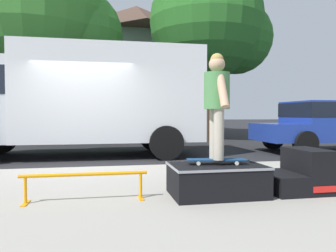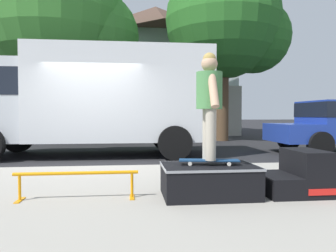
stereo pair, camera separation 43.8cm
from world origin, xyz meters
The scene contains 11 objects.
ground_plane centered at (0.00, 0.00, 0.00)m, with size 140.00×140.00×0.00m, color black.
sidewalk_slab centered at (0.00, -3.00, 0.06)m, with size 50.00×5.00×0.12m, color gray.
skate_box centered at (1.97, -3.25, 0.34)m, with size 1.22×0.82×0.41m.
kicker_ramp centered at (3.19, -3.25, 0.36)m, with size 0.83×0.77×0.59m.
grind_rail centered at (0.28, -3.22, 0.39)m, with size 1.54×0.28×0.35m.
skateboard centered at (1.98, -3.24, 0.58)m, with size 0.80×0.33×0.07m.
skater_kid centered at (1.98, -3.24, 1.42)m, with size 0.34×0.72×1.39m.
box_truck centered at (-0.27, 2.20, 1.70)m, with size 6.91×2.63×3.05m.
street_tree_main centered at (-1.88, 7.43, 5.23)m, with size 6.54×5.95×8.37m.
street_tree_neighbour centered at (5.41, 7.10, 5.25)m, with size 5.71×5.19×8.01m.
house_behind centered at (2.63, 14.48, 4.24)m, with size 9.54×8.23×8.40m.
Camera 1 is at (0.53, -7.34, 1.18)m, focal length 34.94 mm.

